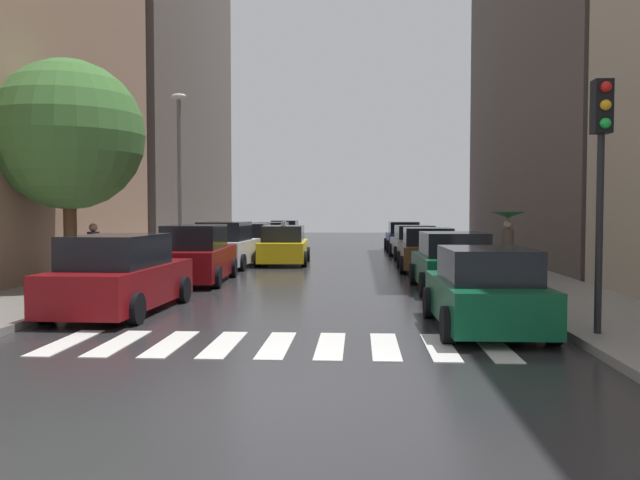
# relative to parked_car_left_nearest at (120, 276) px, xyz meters

# --- Properties ---
(ground_plane) EXTENTS (28.00, 72.00, 0.04)m
(ground_plane) POSITION_rel_parked_car_left_nearest_xyz_m (3.89, 17.36, -0.82)
(ground_plane) COLOR #27272A
(sidewalk_left) EXTENTS (3.00, 72.00, 0.15)m
(sidewalk_left) POSITION_rel_parked_car_left_nearest_xyz_m (-2.61, 17.36, -0.73)
(sidewalk_left) COLOR gray
(sidewalk_left) RESTS_ON ground
(sidewalk_right) EXTENTS (3.00, 72.00, 0.15)m
(sidewalk_right) POSITION_rel_parked_car_left_nearest_xyz_m (10.39, 17.36, -0.73)
(sidewalk_right) COLOR gray
(sidewalk_right) RESTS_ON ground
(crosswalk_stripes) EXTENTS (7.65, 2.20, 0.01)m
(crosswalk_stripes) POSITION_rel_parked_car_left_nearest_xyz_m (3.89, -3.30, -0.80)
(crosswalk_stripes) COLOR silver
(crosswalk_stripes) RESTS_ON ground
(building_left_mid) EXTENTS (6.00, 17.98, 21.97)m
(building_left_mid) POSITION_rel_parked_car_left_nearest_xyz_m (-7.11, 24.58, 10.18)
(building_left_mid) COLOR #564C47
(building_left_mid) RESTS_ON ground
(building_right_mid) EXTENTS (6.00, 19.72, 19.97)m
(building_right_mid) POSITION_rel_parked_car_left_nearest_xyz_m (14.89, 15.73, 9.18)
(building_right_mid) COLOR #564C47
(building_right_mid) RESTS_ON ground
(parked_car_left_nearest) EXTENTS (2.17, 4.79, 1.72)m
(parked_car_left_nearest) POSITION_rel_parked_car_left_nearest_xyz_m (0.00, 0.00, 0.00)
(parked_car_left_nearest) COLOR maroon
(parked_car_left_nearest) RESTS_ON ground
(parked_car_left_second) EXTENTS (2.18, 4.79, 1.81)m
(parked_car_left_second) POSITION_rel_parked_car_left_nearest_xyz_m (0.18, 6.03, 0.03)
(parked_car_left_second) COLOR maroon
(parked_car_left_second) RESTS_ON ground
(parked_car_left_third) EXTENTS (2.27, 4.42, 1.81)m
(parked_car_left_third) POSITION_rel_parked_car_left_nearest_xyz_m (0.01, 11.38, 0.04)
(parked_car_left_third) COLOR silver
(parked_car_left_third) RESTS_ON ground
(parked_car_left_fourth) EXTENTS (2.05, 4.23, 1.63)m
(parked_car_left_fourth) POSITION_rel_parked_car_left_nearest_xyz_m (0.03, 17.47, -0.04)
(parked_car_left_fourth) COLOR black
(parked_car_left_fourth) RESTS_ON ground
(parked_car_left_fifth) EXTENTS (2.27, 4.76, 1.58)m
(parked_car_left_fifth) POSITION_rel_parked_car_left_nearest_xyz_m (0.12, 24.21, -0.06)
(parked_car_left_fifth) COLOR navy
(parked_car_left_fifth) RESTS_ON ground
(parked_car_left_sixth) EXTENTS (2.16, 4.82, 1.59)m
(parked_car_left_sixth) POSITION_rel_parked_car_left_nearest_xyz_m (0.18, 30.65, -0.06)
(parked_car_left_sixth) COLOR navy
(parked_car_left_sixth) RESTS_ON ground
(parked_car_right_nearest) EXTENTS (2.01, 4.08, 1.56)m
(parked_car_right_nearest) POSITION_rel_parked_car_left_nearest_xyz_m (7.62, -1.69, -0.07)
(parked_car_right_nearest) COLOR #0C4C2D
(parked_car_right_nearest) RESTS_ON ground
(parked_car_right_second) EXTENTS (2.16, 4.22, 1.64)m
(parked_car_right_second) POSITION_rel_parked_car_left_nearest_xyz_m (7.89, 4.47, -0.03)
(parked_car_right_second) COLOR #0C4C2D
(parked_car_right_second) RESTS_ON ground
(parked_car_right_third) EXTENTS (2.23, 4.15, 1.62)m
(parked_car_right_third) POSITION_rel_parked_car_left_nearest_xyz_m (7.82, 10.58, -0.05)
(parked_car_right_third) COLOR brown
(parked_car_right_third) RESTS_ON ground
(parked_car_right_fourth) EXTENTS (2.24, 4.21, 1.56)m
(parked_car_right_fourth) POSITION_rel_parked_car_left_nearest_xyz_m (7.86, 16.99, -0.07)
(parked_car_right_fourth) COLOR #B2B7BF
(parked_car_right_fourth) RESTS_ON ground
(parked_car_right_fifth) EXTENTS (2.03, 4.25, 1.63)m
(parked_car_right_fifth) POSITION_rel_parked_car_left_nearest_xyz_m (7.77, 23.00, -0.04)
(parked_car_right_fifth) COLOR navy
(parked_car_right_fifth) RESTS_ON ground
(taxi_midroad) EXTENTS (2.21, 4.58, 1.81)m
(taxi_midroad) POSITION_rel_parked_car_left_nearest_xyz_m (2.10, 13.23, -0.04)
(taxi_midroad) COLOR yellow
(taxi_midroad) RESTS_ON ground
(pedestrian_foreground) EXTENTS (1.08, 1.08, 2.07)m
(pedestrian_foreground) POSITION_rel_parked_car_left_nearest_xyz_m (9.87, 6.50, 0.88)
(pedestrian_foreground) COLOR #38513D
(pedestrian_foreground) RESTS_ON sidewalk_right
(pedestrian_by_kerb) EXTENTS (0.36, 0.36, 1.72)m
(pedestrian_by_kerb) POSITION_rel_parked_car_left_nearest_xyz_m (-2.72, 5.09, 0.25)
(pedestrian_by_kerb) COLOR brown
(pedestrian_by_kerb) RESTS_ON sidewalk_left
(street_tree_left) EXTENTS (4.19, 4.19, 6.31)m
(street_tree_left) POSITION_rel_parked_car_left_nearest_xyz_m (-2.87, 3.86, 3.55)
(street_tree_left) COLOR #513823
(street_tree_left) RESTS_ON sidewalk_left
(traffic_light_right_corner) EXTENTS (0.30, 0.42, 4.30)m
(traffic_light_right_corner) POSITION_rel_parked_car_left_nearest_xyz_m (9.34, -2.70, 2.48)
(traffic_light_right_corner) COLOR black
(traffic_light_right_corner) RESTS_ON sidewalk_right
(lamp_post_left) EXTENTS (0.60, 0.28, 6.60)m
(lamp_post_left) POSITION_rel_parked_car_left_nearest_xyz_m (-1.66, 10.81, 3.17)
(lamp_post_left) COLOR #595B60
(lamp_post_left) RESTS_ON sidewalk_left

